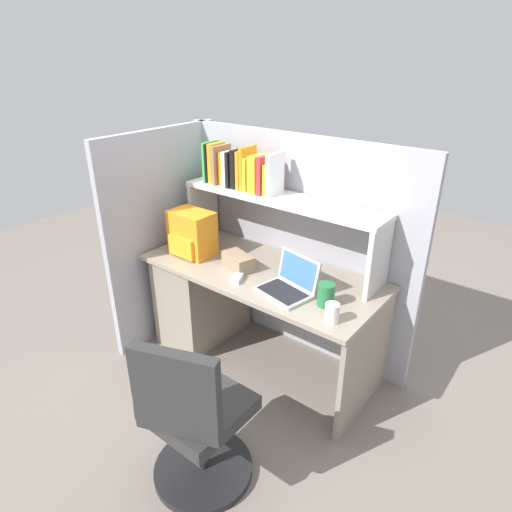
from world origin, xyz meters
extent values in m
plane|color=slate|center=(0.00, 0.00, 0.00)|extent=(8.00, 8.00, 0.00)
cube|color=gray|center=(0.00, 0.00, 0.71)|extent=(1.60, 0.70, 0.03)
cube|color=gray|center=(-0.55, 0.00, 0.35)|extent=(0.40, 0.64, 0.70)
cube|color=gray|center=(0.78, 0.00, 0.35)|extent=(0.03, 0.64, 0.70)
cube|color=#9E9EA8|center=(0.00, 0.38, 0.78)|extent=(1.84, 0.05, 1.55)
cube|color=#9E9EA8|center=(-0.85, -0.05, 0.78)|extent=(0.05, 1.06, 1.55)
cube|color=beige|center=(-0.70, 0.20, 0.94)|extent=(0.03, 0.28, 0.42)
cube|color=beige|center=(0.70, 0.20, 0.94)|extent=(0.03, 0.28, 0.42)
cube|color=silver|center=(0.00, 0.20, 1.17)|extent=(1.44, 0.28, 0.03)
cube|color=green|center=(-0.61, 0.21, 1.32)|extent=(0.03, 0.16, 0.27)
cube|color=black|center=(-0.58, 0.19, 1.31)|extent=(0.02, 0.14, 0.27)
cube|color=orange|center=(-0.54, 0.20, 1.32)|extent=(0.04, 0.14, 0.27)
cube|color=olive|center=(-0.50, 0.20, 1.31)|extent=(0.03, 0.18, 0.26)
cube|color=orange|center=(-0.46, 0.21, 1.29)|extent=(0.03, 0.13, 0.22)
cube|color=white|center=(-0.42, 0.21, 1.30)|extent=(0.04, 0.15, 0.23)
cube|color=black|center=(-0.38, 0.20, 1.30)|extent=(0.03, 0.18, 0.24)
cube|color=black|center=(-0.34, 0.20, 1.31)|extent=(0.04, 0.16, 0.26)
cube|color=orange|center=(-0.30, 0.21, 1.31)|extent=(0.03, 0.17, 0.25)
cube|color=orange|center=(-0.27, 0.20, 1.32)|extent=(0.02, 0.16, 0.28)
cube|color=yellow|center=(-0.24, 0.21, 1.29)|extent=(0.02, 0.17, 0.22)
cube|color=yellow|center=(-0.20, 0.20, 1.30)|extent=(0.04, 0.13, 0.24)
cube|color=yellow|center=(-0.15, 0.19, 1.30)|extent=(0.03, 0.16, 0.24)
cube|color=red|center=(-0.12, 0.20, 1.30)|extent=(0.03, 0.16, 0.25)
cube|color=yellow|center=(-0.08, 0.20, 1.28)|extent=(0.02, 0.15, 0.20)
cube|color=white|center=(-0.05, 0.20, 1.31)|extent=(0.03, 0.17, 0.27)
cube|color=#B7BABF|center=(0.29, -0.16, 0.74)|extent=(0.35, 0.28, 0.02)
cube|color=black|center=(0.29, -0.17, 0.75)|extent=(0.30, 0.22, 0.00)
cube|color=#B7BABF|center=(0.32, -0.05, 0.85)|extent=(0.31, 0.11, 0.20)
cube|color=#3F72CC|center=(0.32, -0.05, 0.85)|extent=(0.27, 0.09, 0.17)
cube|color=orange|center=(-0.53, -0.09, 0.88)|extent=(0.30, 0.20, 0.31)
cube|color=#FFA123|center=(-0.53, -0.19, 0.81)|extent=(0.22, 0.04, 0.14)
cube|color=silver|center=(-0.03, -0.21, 0.75)|extent=(0.10, 0.12, 0.03)
cylinder|color=white|center=(0.66, -0.24, 0.78)|extent=(0.08, 0.08, 0.11)
cube|color=#9E7F60|center=(-0.13, -0.07, 0.78)|extent=(0.25, 0.18, 0.10)
cylinder|color=#26723F|center=(0.55, -0.11, 0.80)|extent=(0.10, 0.10, 0.13)
cylinder|color=black|center=(0.33, -0.92, 0.02)|extent=(0.52, 0.52, 0.04)
cylinder|color=#262628|center=(0.33, -0.92, 0.24)|extent=(0.05, 0.05, 0.41)
cube|color=#2D2D2D|center=(0.33, -0.92, 0.45)|extent=(0.44, 0.44, 0.08)
cube|color=#2D2D2D|center=(0.40, -1.10, 0.71)|extent=(0.40, 0.20, 0.44)
camera|label=1|loc=(1.54, -2.01, 2.04)|focal=30.82mm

